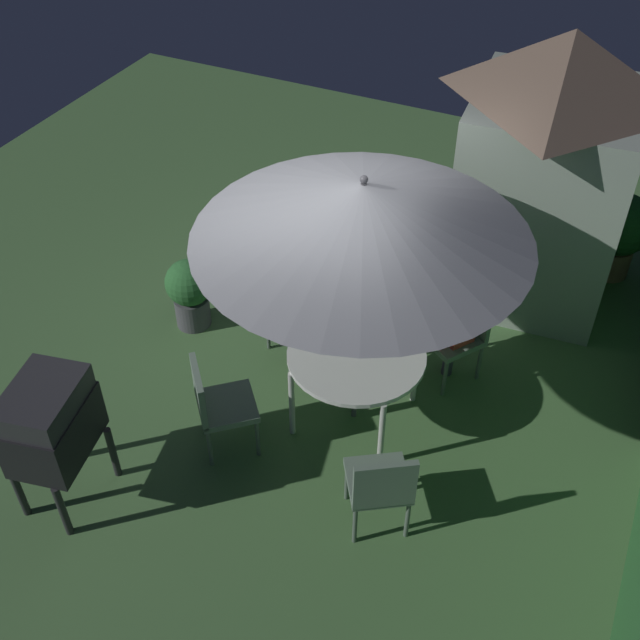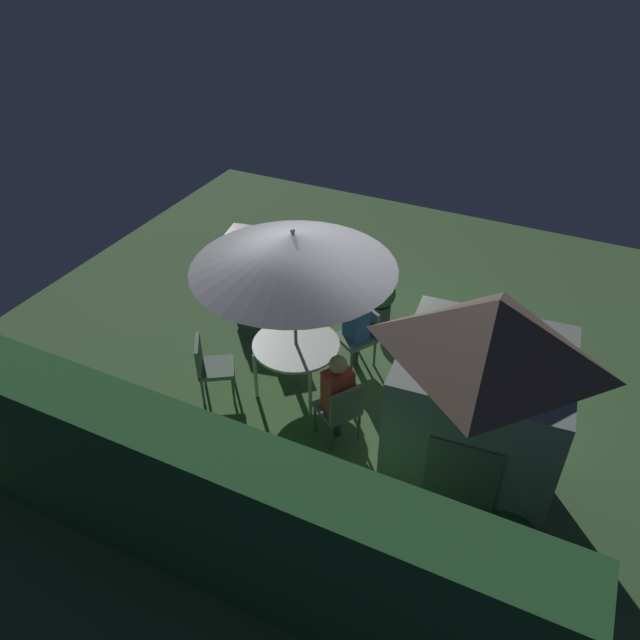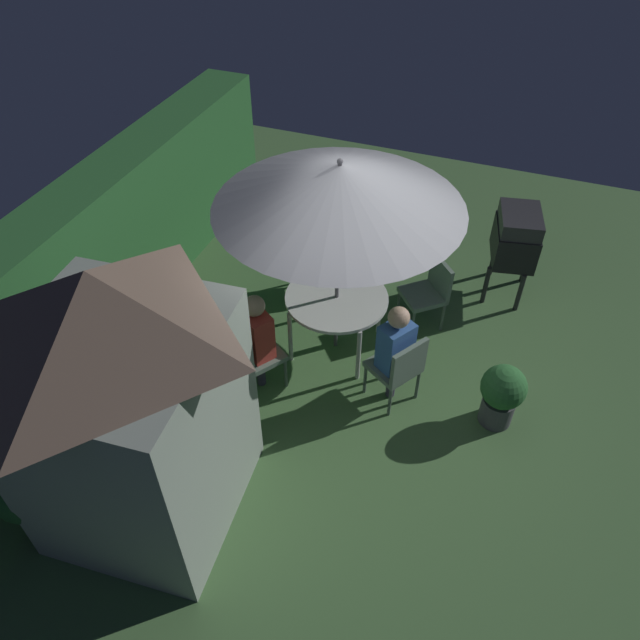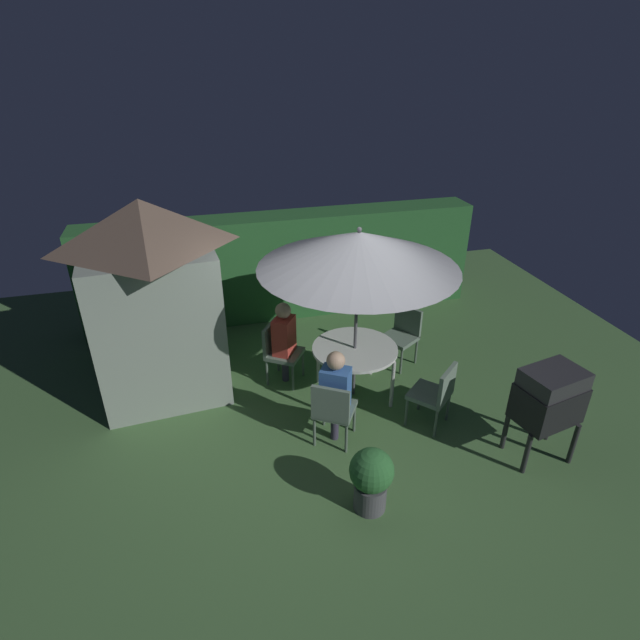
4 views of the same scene
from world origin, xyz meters
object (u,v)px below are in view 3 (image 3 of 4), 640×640
(chair_far_side, at_px, (399,367))
(person_in_red, at_px, (257,332))
(chair_toward_house, at_px, (316,254))
(potted_plant_by_shed, at_px, (502,393))
(potted_plant_by_grill, at_px, (33,490))
(person_in_blue, at_px, (396,344))
(patio_table, at_px, (337,301))
(patio_umbrella, at_px, (339,186))
(chair_near_shed, at_px, (252,353))
(chair_toward_hedge, at_px, (430,289))
(garden_shed, at_px, (128,403))
(bbq_grill, at_px, (516,238))

(chair_far_side, bearing_deg, person_in_red, 101.45)
(chair_toward_house, bearing_deg, potted_plant_by_shed, -119.13)
(potted_plant_by_grill, height_order, person_in_blue, person_in_blue)
(patio_table, xyz_separation_m, patio_umbrella, (0.00, 0.00, 1.45))
(chair_near_shed, xyz_separation_m, person_in_blue, (0.41, -1.44, 0.26))
(person_in_red, bearing_deg, chair_near_shed, 146.16)
(chair_toward_hedge, bearing_deg, patio_umbrella, 130.84)
(garden_shed, height_order, chair_toward_hedge, garden_shed)
(chair_toward_hedge, xyz_separation_m, potted_plant_by_grill, (-3.87, 2.58, 0.02))
(bbq_grill, height_order, potted_plant_by_grill, bbq_grill)
(bbq_grill, xyz_separation_m, chair_toward_house, (-0.76, 2.34, -0.33))
(chair_far_side, bearing_deg, chair_toward_house, 44.53)
(chair_far_side, relative_size, person_in_blue, 0.71)
(chair_far_side, xyz_separation_m, potted_plant_by_grill, (-2.53, 2.57, 0.02))
(patio_table, bearing_deg, garden_shed, 160.69)
(patio_table, xyz_separation_m, chair_near_shed, (-0.93, 0.62, -0.17))
(potted_plant_by_shed, bearing_deg, patio_umbrella, 76.79)
(potted_plant_by_shed, xyz_separation_m, person_in_red, (-0.40, 2.53, 0.36))
(garden_shed, xyz_separation_m, bbq_grill, (4.25, -2.60, -0.54))
(patio_table, xyz_separation_m, person_in_blue, (-0.52, -0.82, 0.09))
(patio_umbrella, height_order, potted_plant_by_shed, patio_umbrella)
(garden_shed, bearing_deg, chair_toward_hedge, -28.40)
(patio_table, xyz_separation_m, potted_plant_by_shed, (-0.46, -1.95, -0.28))
(potted_plant_by_grill, distance_m, person_in_red, 2.50)
(person_in_blue, bearing_deg, chair_toward_house, 43.99)
(potted_plant_by_shed, bearing_deg, chair_far_side, 95.57)
(chair_toward_house, distance_m, potted_plant_by_grill, 4.20)
(potted_plant_by_grill, distance_m, person_in_blue, 3.59)
(chair_toward_house, bearing_deg, patio_umbrella, -147.64)
(garden_shed, relative_size, potted_plant_by_shed, 3.63)
(patio_table, height_order, chair_far_side, chair_far_side)
(person_in_red, bearing_deg, patio_table, -33.84)
(bbq_grill, xyz_separation_m, chair_far_side, (-2.29, 0.83, -0.33))
(chair_near_shed, distance_m, chair_far_side, 1.56)
(person_in_blue, bearing_deg, patio_table, 57.85)
(person_in_red, bearing_deg, potted_plant_by_grill, 153.82)
(patio_umbrella, distance_m, chair_toward_house, 2.00)
(patio_table, height_order, patio_umbrella, patio_umbrella)
(chair_toward_hedge, bearing_deg, person_in_blue, 176.38)
(patio_table, height_order, chair_toward_hedge, chair_toward_hedge)
(patio_table, bearing_deg, chair_toward_house, 32.36)
(bbq_grill, xyz_separation_m, potted_plant_by_shed, (-2.19, -0.23, -0.43))
(chair_toward_hedge, bearing_deg, person_in_red, 137.95)
(bbq_grill, distance_m, person_in_red, 3.46)
(chair_far_side, xyz_separation_m, potted_plant_by_shed, (0.10, -1.06, -0.10))
(chair_toward_house, height_order, person_in_blue, person_in_blue)
(chair_far_side, distance_m, chair_toward_house, 2.15)
(chair_near_shed, xyz_separation_m, chair_toward_hedge, (1.71, -1.53, 0.00))
(potted_plant_by_grill, bearing_deg, person_in_blue, -44.07)
(chair_toward_hedge, height_order, potted_plant_by_grill, potted_plant_by_grill)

